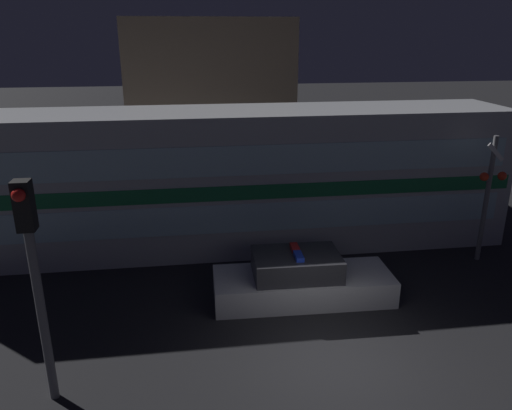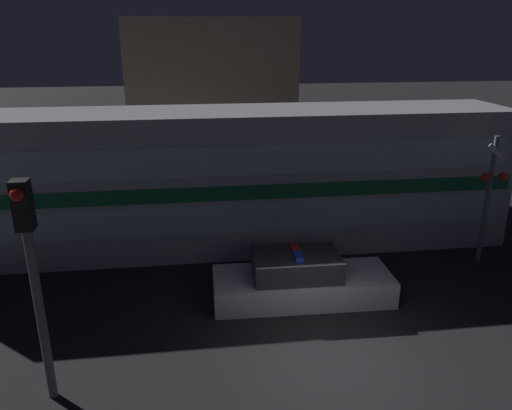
# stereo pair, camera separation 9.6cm
# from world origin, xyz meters

# --- Properties ---
(ground_plane) EXTENTS (120.00, 120.00, 0.00)m
(ground_plane) POSITION_xyz_m (0.00, 0.00, 0.00)
(ground_plane) COLOR black
(train) EXTENTS (18.82, 2.96, 4.49)m
(train) POSITION_xyz_m (-2.03, 6.84, 2.24)
(train) COLOR #B7BABF
(train) RESTS_ON ground_plane
(police_car) EXTENTS (4.77, 1.82, 1.42)m
(police_car) POSITION_xyz_m (-0.12, 2.87, 0.53)
(police_car) COLOR silver
(police_car) RESTS_ON ground_plane
(crossing_signal_near) EXTENTS (0.83, 0.35, 3.94)m
(crossing_signal_near) POSITION_xyz_m (5.95, 4.43, 2.23)
(crossing_signal_near) COLOR slate
(crossing_signal_near) RESTS_ON ground_plane
(traffic_light_corner) EXTENTS (0.30, 0.46, 4.44)m
(traffic_light_corner) POSITION_xyz_m (-5.77, -0.22, 2.82)
(traffic_light_corner) COLOR slate
(traffic_light_corner) RESTS_ON ground_plane
(building_left) EXTENTS (7.37, 4.53, 7.37)m
(building_left) POSITION_xyz_m (-1.79, 15.06, 3.69)
(building_left) COLOR brown
(building_left) RESTS_ON ground_plane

